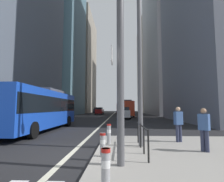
{
  "coord_description": "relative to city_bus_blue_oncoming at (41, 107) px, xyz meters",
  "views": [
    {
      "loc": [
        1.93,
        -6.98,
        1.81
      ],
      "look_at": [
        0.55,
        24.87,
        4.78
      ],
      "focal_mm": 29.01,
      "sensor_mm": 36.0,
      "label": 1
    }
  ],
  "objects": [
    {
      "name": "city_bus_red_distant",
      "position": [
        6.72,
        41.19,
        0.0
      ],
      "size": [
        2.81,
        11.31,
        3.4
      ],
      "color": "red",
      "rests_on": "ground"
    },
    {
      "name": "pedestrian_walking",
      "position": [
        9.51,
        -6.97,
        -0.78
      ],
      "size": [
        0.44,
        0.44,
        1.65
      ],
      "color": "#2D334C",
      "rests_on": "median_island"
    },
    {
      "name": "car_receding_far",
      "position": [
        7.01,
        15.75,
        -0.85
      ],
      "size": [
        2.09,
        4.44,
        1.94
      ],
      "color": "silver",
      "rests_on": "ground"
    },
    {
      "name": "pedestrian_far",
      "position": [
        9.16,
        -5.01,
        -0.74
      ],
      "size": [
        0.43,
        0.34,
        1.71
      ],
      "color": "#2D334C",
      "rests_on": "median_island"
    },
    {
      "name": "office_tower_left_far",
      "position": [
        -11.66,
        57.54,
        17.63
      ],
      "size": [
        13.87,
        23.31,
        38.93
      ],
      "primitive_type": "cube",
      "color": "gray",
      "rests_on": "ground"
    },
    {
      "name": "street_lamp_post",
      "position": [
        7.19,
        -6.08,
        3.45
      ],
      "size": [
        5.5,
        0.32,
        8.0
      ],
      "color": "#56565B",
      "rests_on": "median_island"
    },
    {
      "name": "pedestrian_railing",
      "position": [
        7.14,
        -6.88,
        -0.99
      ],
      "size": [
        0.06,
        3.23,
        0.98
      ],
      "color": "black",
      "rests_on": "median_island"
    },
    {
      "name": "city_bus_blue_oncoming",
      "position": [
        0.0,
        0.0,
        0.0
      ],
      "size": [
        2.74,
        11.13,
        3.4
      ],
      "color": "blue",
      "rests_on": "ground"
    },
    {
      "name": "office_tower_left_mid",
      "position": [
        -11.66,
        34.0,
        24.96
      ],
      "size": [
        13.84,
        17.15,
        53.58
      ],
      "primitive_type": "cube",
      "color": "slate",
      "rests_on": "ground"
    },
    {
      "name": "lane_centre_line",
      "position": [
        4.34,
        22.82,
        -1.83
      ],
      "size": [
        0.2,
        80.0,
        0.01
      ],
      "primitive_type": "cube",
      "color": "beige",
      "rests_on": "ground"
    },
    {
      "name": "bollard_left",
      "position": [
        5.98,
        -10.33,
        -1.23
      ],
      "size": [
        0.2,
        0.2,
        0.82
      ],
      "color": "#99999E",
      "rests_on": "median_island"
    },
    {
      "name": "bollard_right",
      "position": [
        5.68,
        -7.79,
        -1.24
      ],
      "size": [
        0.2,
        0.2,
        0.79
      ],
      "color": "#99999E",
      "rests_on": "median_island"
    },
    {
      "name": "car_oncoming_mid",
      "position": [
        0.66,
        36.13,
        -0.85
      ],
      "size": [
        2.22,
        4.57,
        1.94
      ],
      "color": "maroon",
      "rests_on": "ground"
    },
    {
      "name": "office_tower_right_far",
      "position": [
        21.34,
        65.18,
        17.34
      ],
      "size": [
        12.5,
        22.21,
        38.35
      ],
      "primitive_type": "cube",
      "color": "gray",
      "rests_on": "ground"
    },
    {
      "name": "car_receding_near",
      "position": [
        7.76,
        52.36,
        -0.85
      ],
      "size": [
        2.19,
        4.53,
        1.94
      ],
      "color": "gold",
      "rests_on": "ground"
    },
    {
      "name": "traffic_signal_gantry",
      "position": [
        4.27,
        -8.77,
        2.27
      ],
      "size": [
        6.1,
        0.65,
        6.0
      ],
      "color": "#515156",
      "rests_on": "median_island"
    },
    {
      "name": "office_tower_right_mid",
      "position": [
        21.34,
        36.88,
        22.66
      ],
      "size": [
        13.56,
        25.29,
        49.0
      ],
      "primitive_type": "cube",
      "color": "#9E9EA3",
      "rests_on": "ground"
    },
    {
      "name": "ground_plane",
      "position": [
        4.34,
        12.82,
        -1.84
      ],
      "size": [
        160.0,
        160.0,
        0.0
      ],
      "primitive_type": "plane",
      "color": "black"
    },
    {
      "name": "city_bus_red_receding",
      "position": [
        7.71,
        24.97,
        0.0
      ],
      "size": [
        2.74,
        11.75,
        3.4
      ],
      "color": "red",
      "rests_on": "ground"
    },
    {
      "name": "car_oncoming_far",
      "position": [
        -2.02,
        49.95,
        -0.85
      ],
      "size": [
        2.09,
        4.2,
        1.94
      ],
      "color": "#232838",
      "rests_on": "ground"
    },
    {
      "name": "bollard_back",
      "position": [
        5.76,
        -5.59,
        -1.18
      ],
      "size": [
        0.2,
        0.2,
        0.91
      ],
      "color": "#99999E",
      "rests_on": "median_island"
    }
  ]
}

